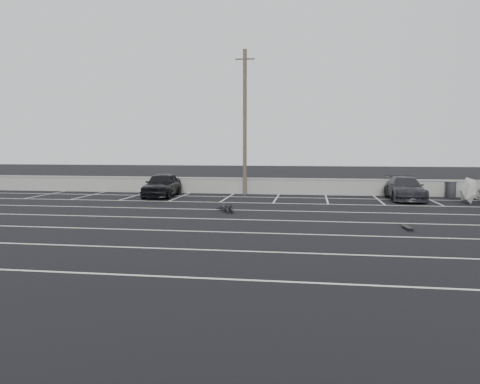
% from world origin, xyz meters
% --- Properties ---
extents(ground, '(120.00, 120.00, 0.00)m').
position_xyz_m(ground, '(0.00, 0.00, 0.00)').
color(ground, black).
rests_on(ground, ground).
extents(seawall, '(50.00, 0.45, 1.06)m').
position_xyz_m(seawall, '(0.00, 14.00, 0.55)').
color(seawall, gray).
rests_on(seawall, ground).
extents(stall_lines, '(36.00, 20.05, 0.01)m').
position_xyz_m(stall_lines, '(-0.08, 4.41, 0.00)').
color(stall_lines, silver).
rests_on(stall_lines, ground).
extents(car_left, '(2.01, 4.49, 1.50)m').
position_xyz_m(car_left, '(-6.12, 11.35, 0.75)').
color(car_left, black).
rests_on(car_left, ground).
extents(car_right, '(1.89, 4.65, 1.35)m').
position_xyz_m(car_right, '(8.50, 11.76, 0.68)').
color(car_right, '#24242A').
rests_on(car_right, ground).
extents(utility_pole, '(1.23, 0.25, 9.22)m').
position_xyz_m(utility_pole, '(-1.17, 13.20, 4.67)').
color(utility_pole, '#4C4238').
rests_on(utility_pole, ground).
extents(trash_bin, '(0.64, 0.64, 0.98)m').
position_xyz_m(trash_bin, '(11.57, 13.60, 0.50)').
color(trash_bin, '#272729').
rests_on(trash_bin, ground).
extents(person, '(2.44, 2.81, 0.44)m').
position_xyz_m(person, '(-1.07, 5.69, 0.22)').
color(person, black).
rests_on(person, ground).
extents(skateboard, '(0.31, 0.85, 0.10)m').
position_xyz_m(skateboard, '(6.68, 1.61, 0.08)').
color(skateboard, black).
rests_on(skateboard, ground).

